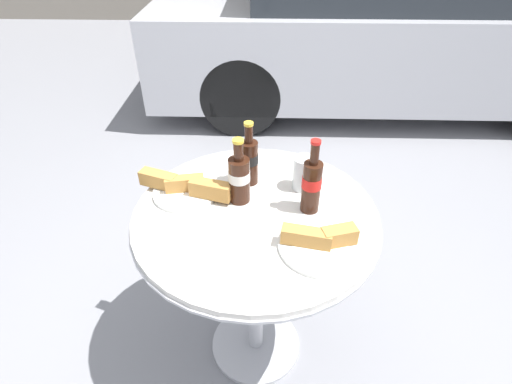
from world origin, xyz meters
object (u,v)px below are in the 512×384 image
at_px(cola_bottle_right, 239,177).
at_px(drinking_glass, 303,175).
at_px(cola_bottle_center, 312,184).
at_px(lunch_plate_near, 185,187).
at_px(cola_bottle_left, 249,160).
at_px(parked_car, 378,26).
at_px(bistro_table, 256,243).
at_px(lunch_plate_far, 321,242).

xyz_separation_m(cola_bottle_right, drinking_glass, (0.21, 0.07, -0.04)).
height_order(cola_bottle_center, lunch_plate_near, cola_bottle_center).
bearing_deg(cola_bottle_left, drinking_glass, -9.10).
height_order(cola_bottle_right, parked_car, parked_car).
distance_m(bistro_table, parked_car, 2.90).
xyz_separation_m(bistro_table, cola_bottle_right, (-0.05, 0.06, 0.23)).
bearing_deg(lunch_plate_far, drinking_glass, 96.87).
xyz_separation_m(bistro_table, lunch_plate_near, (-0.24, 0.09, 0.16)).
bearing_deg(drinking_glass, cola_bottle_center, -83.01).
distance_m(lunch_plate_far, parked_car, 2.99).
bearing_deg(cola_bottle_left, lunch_plate_near, -159.93).
height_order(cola_bottle_left, lunch_plate_far, cola_bottle_left).
bearing_deg(cola_bottle_right, lunch_plate_far, -40.86).
xyz_separation_m(drinking_glass, lunch_plate_far, (0.03, -0.29, -0.04)).
bearing_deg(lunch_plate_far, cola_bottle_right, 139.14).
relative_size(cola_bottle_center, drinking_glass, 2.12).
bearing_deg(lunch_plate_near, lunch_plate_far, -29.12).
bearing_deg(parked_car, lunch_plate_far, -105.51).
bearing_deg(cola_bottle_left, parked_car, 68.27).
relative_size(drinking_glass, lunch_plate_far, 0.48).
bearing_deg(lunch_plate_far, parked_car, 74.49).
relative_size(bistro_table, cola_bottle_right, 3.50).
relative_size(bistro_table, lunch_plate_far, 3.19).
xyz_separation_m(drinking_glass, lunch_plate_near, (-0.40, -0.05, -0.03)).
bearing_deg(drinking_glass, bistro_table, -139.25).
bearing_deg(lunch_plate_far, lunch_plate_near, 150.88).
xyz_separation_m(cola_bottle_right, lunch_plate_far, (0.25, -0.21, -0.07)).
xyz_separation_m(cola_bottle_left, cola_bottle_right, (-0.03, -0.10, -0.00)).
distance_m(cola_bottle_right, parked_car, 2.87).
xyz_separation_m(cola_bottle_center, lunch_plate_far, (0.02, -0.17, -0.08)).
xyz_separation_m(cola_bottle_left, lunch_plate_near, (-0.21, -0.08, -0.07)).
distance_m(cola_bottle_center, parked_car, 2.84).
bearing_deg(drinking_glass, cola_bottle_right, -160.80).
relative_size(cola_bottle_center, lunch_plate_near, 0.78).
xyz_separation_m(cola_bottle_center, drinking_glass, (-0.01, 0.12, -0.05)).
relative_size(lunch_plate_near, parked_car, 0.08).
relative_size(cola_bottle_right, lunch_plate_far, 0.91).
xyz_separation_m(lunch_plate_near, lunch_plate_far, (0.43, -0.24, -0.01)).
xyz_separation_m(cola_bottle_left, lunch_plate_far, (0.22, -0.32, -0.07)).
distance_m(cola_bottle_right, cola_bottle_center, 0.23).
bearing_deg(drinking_glass, parked_car, 72.15).
relative_size(drinking_glass, lunch_plate_near, 0.37).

